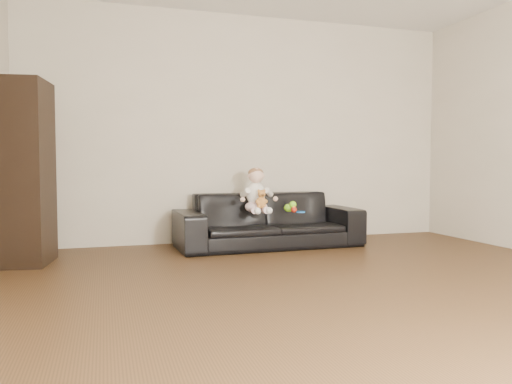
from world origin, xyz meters
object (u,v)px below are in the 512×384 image
object	(u,v)px
toy_green	(289,208)
toy_rattle	(294,210)
teddy_bear	(261,199)
cabinet	(24,173)
sofa	(268,220)
baby	(256,193)
toy_blue_disc	(301,212)

from	to	relation	value
toy_green	toy_rattle	world-z (taller)	toy_green
teddy_bear	cabinet	bearing A→B (deg)	-172.17
sofa	baby	distance (m)	0.36
baby	toy_green	distance (m)	0.40
sofa	toy_blue_disc	world-z (taller)	sofa
toy_rattle	baby	bearing A→B (deg)	168.45
teddy_bear	toy_blue_disc	xyz separation A→B (m)	(0.45, 0.05, -0.15)
toy_blue_disc	teddy_bear	bearing A→B (deg)	-173.23
toy_rattle	sofa	bearing A→B (deg)	139.69
toy_blue_disc	sofa	bearing A→B (deg)	145.87
sofa	baby	bearing A→B (deg)	-149.23
teddy_bear	baby	bearing A→B (deg)	101.39
teddy_bear	sofa	bearing A→B (deg)	65.19
baby	teddy_bear	xyz separation A→B (m)	(0.01, -0.14, -0.06)
sofa	toy_blue_disc	bearing A→B (deg)	-35.98
cabinet	teddy_bear	world-z (taller)	cabinet
cabinet	toy_green	bearing A→B (deg)	12.56
cabinet	toy_rattle	bearing A→B (deg)	10.38
sofa	toy_rattle	distance (m)	0.32
baby	teddy_bear	size ratio (longest dim) A/B	2.46
sofa	teddy_bear	bearing A→B (deg)	-124.07
sofa	cabinet	xyz separation A→B (m)	(-2.37, -0.27, 0.53)
teddy_bear	toy_blue_disc	world-z (taller)	teddy_bear
toy_green	toy_rattle	size ratio (longest dim) A/B	1.95
teddy_bear	toy_green	distance (m)	0.41
baby	teddy_bear	bearing A→B (deg)	-72.05
baby	toy_green	bearing A→B (deg)	16.68
cabinet	baby	distance (m)	2.22
teddy_bear	toy_blue_disc	bearing A→B (deg)	14.19
teddy_bear	toy_green	xyz separation A→B (m)	(0.36, 0.16, -0.11)
sofa	cabinet	distance (m)	2.44
sofa	cabinet	size ratio (longest dim) A/B	1.21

